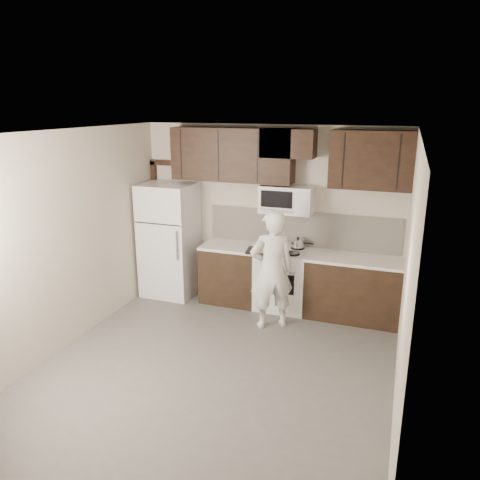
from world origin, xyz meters
The scene contains 14 objects.
floor centered at (0.00, 0.00, 0.00)m, with size 4.50×4.50×0.00m, color #565350.
back_wall centered at (0.00, 2.25, 1.35)m, with size 4.00×4.00×0.00m, color #BAAF9E.
ceiling centered at (0.00, 0.00, 2.70)m, with size 4.50×4.50×0.00m, color white.
counter_run centered at (0.60, 1.94, 0.46)m, with size 2.95×0.64×0.91m.
stove centered at (0.30, 1.94, 0.46)m, with size 0.76×0.66×0.94m.
backsplash centered at (0.50, 2.24, 1.18)m, with size 2.90×0.02×0.54m, color beige.
upper_cabinets centered at (0.21, 2.08, 2.28)m, with size 3.48×0.35×0.78m.
microwave centered at (0.30, 2.06, 1.65)m, with size 0.76×0.42×0.40m.
refrigerator centered at (-1.55, 1.89, 0.90)m, with size 0.80×0.76×1.80m.
door_trim centered at (-1.92, 2.21, 1.25)m, with size 0.50×0.08×2.12m.
saucepan centered at (0.48, 2.09, 0.99)m, with size 0.34×0.20×0.18m.
baking_tray centered at (0.02, 1.77, 0.92)m, with size 0.44×0.33×0.02m, color black.
pizza centered at (0.02, 1.77, 0.94)m, with size 0.30×0.30×0.02m, color tan.
person centered at (0.31, 1.28, 0.83)m, with size 0.60×0.40×1.66m, color white.
Camera 1 is at (1.90, -4.46, 2.99)m, focal length 35.00 mm.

